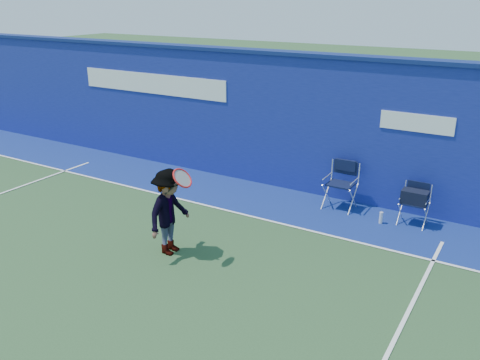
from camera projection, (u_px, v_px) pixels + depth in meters
The scene contains 8 objects.
ground at pixel (100, 274), 8.14m from camera, with size 80.00×80.00×0.00m, color #2A4B28.
stadium_wall at pixel (258, 117), 11.80m from camera, with size 24.00×0.50×3.08m.
out_of_bounds_strip at pixel (234, 194), 11.44m from camera, with size 24.00×1.80×0.01m, color navy.
court_lines at pixel (126, 258), 8.62m from camera, with size 24.00×12.00×0.01m.
directors_chair_left at pixel (340, 193), 10.58m from camera, with size 0.59×0.54×0.99m.
directors_chair_right at pixel (414, 208), 9.81m from camera, with size 0.49×0.44×0.82m.
water_bottle at pixel (381, 218), 9.91m from camera, with size 0.07×0.07×0.24m, color silver.
tennis_player at pixel (169, 212), 8.59m from camera, with size 0.84×1.00×1.63m.
Camera 1 is at (5.59, -4.95, 4.22)m, focal length 38.00 mm.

